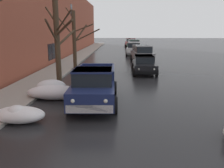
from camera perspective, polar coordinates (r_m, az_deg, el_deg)
name	(u,v)px	position (r m, az deg, el deg)	size (l,w,h in m)	color
left_sidewalk_slab	(60,68)	(20.97, -13.07, 4.00)	(2.56, 80.00, 0.14)	gray
brick_townhouse_facade	(37,15)	(21.28, -18.58, 16.22)	(0.63, 80.00, 9.33)	#9E4C38
snow_bank_near_corner_left	(18,115)	(9.22, -22.68, -7.20)	(1.96, 1.00, 0.70)	white
snow_bank_mid_block_left	(51,87)	(12.86, -15.13, -0.66)	(1.63, 1.42, 0.75)	white
snow_bank_along_right_kerb	(56,92)	(11.69, -14.05, -2.10)	(2.86, 1.15, 0.71)	white
bare_tree_second_along_sidewalk	(58,40)	(14.74, -13.54, 10.89)	(2.58, 4.08, 5.22)	#423323
bare_tree_mid_block	(75,39)	(19.87, -9.34, 11.20)	(3.38, 2.17, 5.35)	#423323
pickup_truck_darkblue_approaching_near_lane	(94,85)	(10.57, -4.50, -0.37)	(2.25, 4.98, 1.76)	navy
sedan_black_parked_kerbside_close	(144,64)	(18.42, 8.09, 5.09)	(1.95, 4.29, 1.42)	black
suv_grey_parked_kerbside_mid	(142,53)	(24.63, 7.57, 7.76)	(2.39, 4.64, 1.82)	slate
suv_white_parked_far_down_block	(134,48)	(31.43, 5.54, 9.04)	(2.29, 4.54, 1.82)	silver
suv_green_queued_behind_truck	(133,45)	(39.34, 5.41, 9.93)	(2.35, 4.59, 1.82)	#1E5633
suv_red_at_far_intersection	(130,42)	(46.12, 4.70, 10.47)	(2.27, 4.87, 1.82)	red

